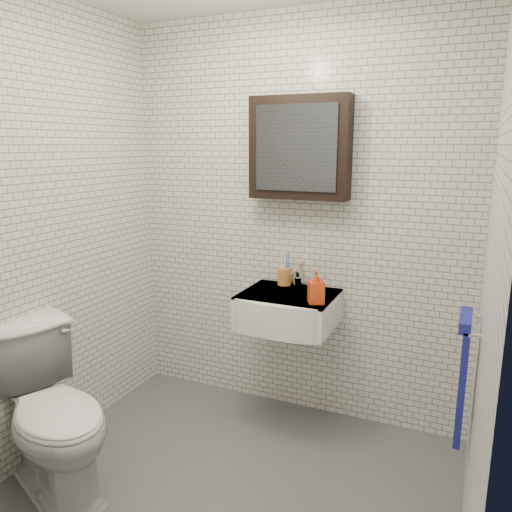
{
  "coord_description": "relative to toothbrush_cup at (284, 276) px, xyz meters",
  "views": [
    {
      "loc": [
        1.04,
        -1.92,
        1.72
      ],
      "look_at": [
        -0.02,
        0.45,
        1.14
      ],
      "focal_mm": 35.0,
      "sensor_mm": 36.0,
      "label": 1
    }
  ],
  "objects": [
    {
      "name": "mirror_cabinet",
      "position": [
        0.09,
        -0.01,
        0.79
      ],
      "size": [
        0.6,
        0.15,
        0.6
      ],
      "color": "black",
      "rests_on": "room_shell"
    },
    {
      "name": "towel_rail",
      "position": [
        1.08,
        -0.59,
        -0.19
      ],
      "size": [
        0.09,
        0.3,
        0.58
      ],
      "color": "silver",
      "rests_on": "room_shell"
    },
    {
      "name": "room_shell",
      "position": [
        0.04,
        -0.94,
        0.56
      ],
      "size": [
        2.22,
        2.02,
        2.51
      ],
      "color": "silver",
      "rests_on": "ground"
    },
    {
      "name": "faucet",
      "position": [
        0.09,
        -0.01,
        0.01
      ],
      "size": [
        0.06,
        0.2,
        0.15
      ],
      "color": "silver",
      "rests_on": "washbasin"
    },
    {
      "name": "ground",
      "position": [
        0.04,
        -0.94,
        -0.91
      ],
      "size": [
        2.2,
        2.0,
        0.01
      ],
      "primitive_type": "cube",
      "color": "#4F5157",
      "rests_on": "ground"
    },
    {
      "name": "soap_bottle",
      "position": [
        0.29,
        -0.28,
        0.03
      ],
      "size": [
        0.12,
        0.12,
        0.19
      ],
      "primitive_type": "imported",
      "rotation": [
        0.0,
        0.0,
        0.48
      ],
      "color": "#FD551A",
      "rests_on": "washbasin"
    },
    {
      "name": "washbasin",
      "position": [
        0.09,
        -0.21,
        -0.15
      ],
      "size": [
        0.55,
        0.5,
        0.2
      ],
      "color": "white",
      "rests_on": "room_shell"
    },
    {
      "name": "toothbrush_cup",
      "position": [
        0.0,
        0.0,
        0.0
      ],
      "size": [
        0.09,
        0.09,
        0.24
      ],
      "rotation": [
        0.0,
        0.0,
        0.04
      ],
      "color": "#B9732E",
      "rests_on": "washbasin"
    },
    {
      "name": "toilet",
      "position": [
        -0.76,
        -1.23,
        -0.49
      ],
      "size": [
        0.94,
        0.75,
        0.83
      ],
      "primitive_type": "imported",
      "rotation": [
        0.0,
        0.0,
        1.16
      ],
      "color": "silver",
      "rests_on": "ground"
    }
  ]
}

